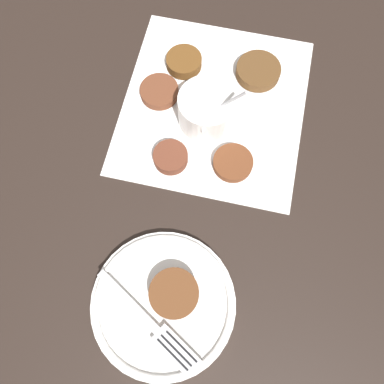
% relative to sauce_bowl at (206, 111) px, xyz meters
% --- Properties ---
extents(ground_plane, '(4.00, 4.00, 0.00)m').
position_rel_sauce_bowl_xyz_m(ground_plane, '(-0.01, 0.01, -0.03)').
color(ground_plane, black).
extents(napkin, '(0.37, 0.34, 0.00)m').
position_rel_sauce_bowl_xyz_m(napkin, '(-0.03, 0.01, -0.03)').
color(napkin, white).
rests_on(napkin, ground_plane).
extents(sauce_bowl, '(0.10, 0.11, 0.12)m').
position_rel_sauce_bowl_xyz_m(sauce_bowl, '(0.00, 0.00, 0.00)').
color(sauce_bowl, white).
rests_on(sauce_bowl, napkin).
extents(fritter_0, '(0.08, 0.08, 0.02)m').
position_rel_sauce_bowl_xyz_m(fritter_0, '(-0.10, 0.08, -0.02)').
color(fritter_0, brown).
rests_on(fritter_0, napkin).
extents(fritter_1, '(0.07, 0.07, 0.01)m').
position_rel_sauce_bowl_xyz_m(fritter_1, '(0.08, 0.05, -0.02)').
color(fritter_1, brown).
rests_on(fritter_1, napkin).
extents(fritter_2, '(0.07, 0.07, 0.02)m').
position_rel_sauce_bowl_xyz_m(fritter_2, '(-0.04, -0.09, -0.02)').
color(fritter_2, brown).
rests_on(fritter_2, napkin).
extents(fritter_3, '(0.06, 0.06, 0.02)m').
position_rel_sauce_bowl_xyz_m(fritter_3, '(0.08, -0.05, -0.02)').
color(fritter_3, brown).
rests_on(fritter_3, napkin).
extents(fritter_4, '(0.06, 0.06, 0.02)m').
position_rel_sauce_bowl_xyz_m(fritter_4, '(-0.11, -0.05, -0.02)').
color(fritter_4, brown).
rests_on(fritter_4, napkin).
extents(serving_plate, '(0.21, 0.21, 0.02)m').
position_rel_sauce_bowl_xyz_m(serving_plate, '(0.31, -0.02, -0.02)').
color(serving_plate, white).
rests_on(serving_plate, ground_plane).
extents(fritter_on_plate, '(0.07, 0.07, 0.02)m').
position_rel_sauce_bowl_xyz_m(fritter_on_plate, '(0.30, -0.01, 0.00)').
color(fritter_on_plate, brown).
rests_on(fritter_on_plate, serving_plate).
extents(fork, '(0.13, 0.17, 0.00)m').
position_rel_sauce_bowl_xyz_m(fork, '(0.35, -0.03, -0.01)').
color(fork, silver).
rests_on(fork, serving_plate).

